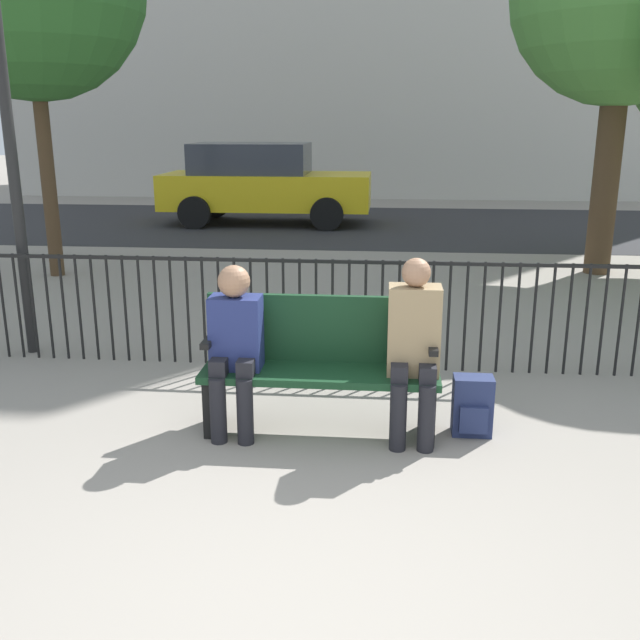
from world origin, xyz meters
The scene contains 9 objects.
ground_plane centered at (0.00, 0.00, 0.00)m, with size 80.00×80.00×0.00m, color gray.
park_bench centered at (0.00, 2.03, 0.49)m, with size 1.60×0.45×0.92m.
seated_person_0 centered at (-0.56, 1.90, 0.65)m, with size 0.34×0.39×1.16m.
seated_person_1 centered at (0.62, 1.91, 0.68)m, with size 0.34×0.39×1.23m.
backpack centered at (1.03, 2.02, 0.20)m, with size 0.27×0.21×0.41m.
fence_railing centered at (-0.02, 3.31, 0.56)m, with size 9.01×0.03×0.95m.
lamp_post centered at (-2.81, 3.47, 2.37)m, with size 0.28×0.28×3.58m.
street_surface centered at (0.00, 12.00, 0.00)m, with size 24.00×6.00×0.01m.
parked_car_0 centered at (-2.12, 12.04, 0.84)m, with size 4.20×1.94×1.62m.
Camera 1 is at (0.42, -2.54, 2.07)m, focal length 40.00 mm.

